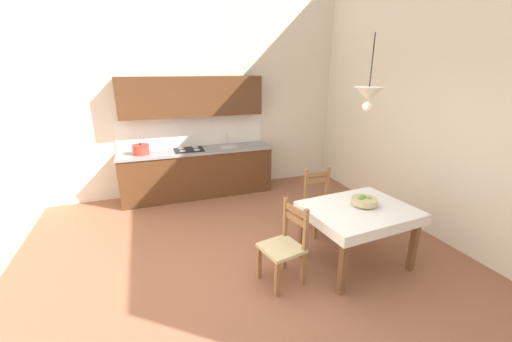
{
  "coord_description": "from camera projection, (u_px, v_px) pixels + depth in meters",
  "views": [
    {
      "loc": [
        -1.01,
        -2.86,
        2.33
      ],
      "look_at": [
        0.31,
        0.83,
        1.04
      ],
      "focal_mm": 21.95,
      "sensor_mm": 36.0,
      "label": 1
    }
  ],
  "objects": [
    {
      "name": "fruit_bowl",
      "position": [
        364.0,
        201.0,
        3.76
      ],
      "size": [
        0.3,
        0.3,
        0.12
      ],
      "color": "tan",
      "rests_on": "dining_table"
    },
    {
      "name": "pendant_lamp",
      "position": [
        369.0,
        95.0,
        3.37
      ],
      "size": [
        0.32,
        0.32,
        0.8
      ],
      "color": "black"
    },
    {
      "name": "wall_right",
      "position": [
        471.0,
        93.0,
        3.88
      ],
      "size": [
        0.12,
        6.88,
        4.08
      ],
      "primitive_type": "cube",
      "color": "silver",
      "rests_on": "ground_plane"
    },
    {
      "name": "dining_chair_kitchen_side",
      "position": [
        320.0,
        202.0,
        4.63
      ],
      "size": [
        0.44,
        0.44,
        0.93
      ],
      "color": "#D1BC89",
      "rests_on": "ground_plane"
    },
    {
      "name": "wall_back",
      "position": [
        197.0,
        85.0,
        5.83
      ],
      "size": [
        6.19,
        0.12,
        4.08
      ],
      "primitive_type": "cube",
      "color": "silver",
      "rests_on": "ground_plane"
    },
    {
      "name": "ground_plane",
      "position": [
        255.0,
        284.0,
        3.62
      ],
      "size": [
        6.19,
        6.88,
        0.1
      ],
      "primitive_type": "cube",
      "color": "#935B42"
    },
    {
      "name": "dining_table",
      "position": [
        358.0,
        218.0,
        3.76
      ],
      "size": [
        1.31,
        1.07,
        0.75
      ],
      "color": "brown",
      "rests_on": "ground_plane"
    },
    {
      "name": "kitchen_cabinetry",
      "position": [
        196.0,
        151.0,
        5.85
      ],
      "size": [
        2.8,
        0.63,
        2.2
      ],
      "color": "#56331C",
      "rests_on": "ground_plane"
    },
    {
      "name": "dining_chair_tv_side",
      "position": [
        284.0,
        246.0,
        3.49
      ],
      "size": [
        0.5,
        0.5,
        0.93
      ],
      "color": "#D1BC89",
      "rests_on": "ground_plane"
    }
  ]
}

